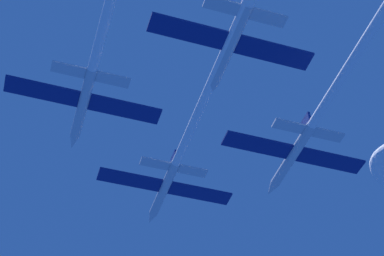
# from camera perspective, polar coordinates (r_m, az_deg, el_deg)

# --- Properties ---
(jet_lead) EXTENTS (19.33, 44.98, 3.20)m
(jet_lead) POSITION_cam_1_polar(r_m,az_deg,el_deg) (85.35, -0.61, -1.22)
(jet_lead) COLOR silver
(jet_left_wing) EXTENTS (19.33, 47.42, 3.20)m
(jet_left_wing) POSITION_cam_1_polar(r_m,az_deg,el_deg) (74.11, -7.93, 8.23)
(jet_left_wing) COLOR silver
(jet_right_wing) EXTENTS (19.33, 44.40, 3.20)m
(jet_right_wing) POSITION_cam_1_polar(r_m,az_deg,el_deg) (79.61, 11.70, 2.24)
(jet_right_wing) COLOR silver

